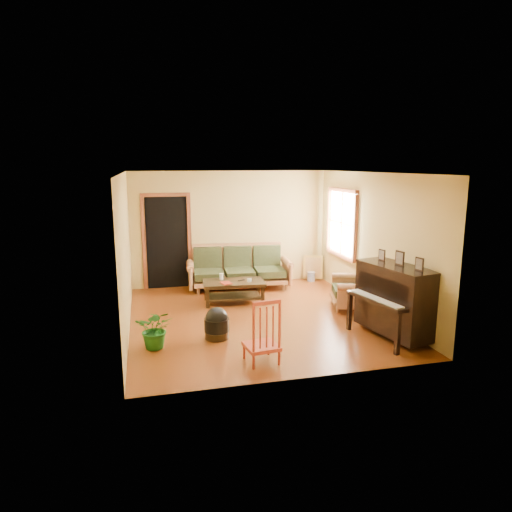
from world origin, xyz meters
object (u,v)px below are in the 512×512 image
object	(u,v)px
piano	(395,302)
footstool	(217,327)
sofa	(239,267)
potted_plant	(156,329)
coffee_table	(234,292)
ceramic_crock	(311,277)
armchair	(352,286)
red_chair	(261,330)

from	to	relation	value
piano	footstool	distance (m)	2.87
sofa	potted_plant	size ratio (longest dim) A/B	3.64
coffee_table	ceramic_crock	world-z (taller)	coffee_table
armchair	sofa	bearing A→B (deg)	149.65
sofa	coffee_table	distance (m)	1.11
coffee_table	armchair	bearing A→B (deg)	-22.97
coffee_table	piano	size ratio (longest dim) A/B	0.91
coffee_table	potted_plant	xyz separation A→B (m)	(-1.59, -2.00, 0.09)
coffee_table	red_chair	bearing A→B (deg)	-93.35
ceramic_crock	red_chair	bearing A→B (deg)	-119.22
armchair	piano	bearing A→B (deg)	-73.67
sofa	footstool	bearing A→B (deg)	-104.31
red_chair	ceramic_crock	xyz separation A→B (m)	(2.29, 4.09, -0.36)
sofa	ceramic_crock	xyz separation A→B (m)	(1.79, 0.21, -0.37)
piano	red_chair	distance (m)	2.34
ceramic_crock	armchair	bearing A→B (deg)	-89.44
piano	red_chair	world-z (taller)	piano
red_chair	potted_plant	distance (m)	1.67
sofa	armchair	size ratio (longest dim) A/B	2.53
coffee_table	piano	bearing A→B (deg)	-48.88
coffee_table	piano	xyz separation A→B (m)	(2.14, -2.45, 0.37)
sofa	potted_plant	distance (m)	3.58
armchair	ceramic_crock	xyz separation A→B (m)	(-0.02, 2.14, -0.34)
coffee_table	footstool	distance (m)	1.93
footstool	ceramic_crock	world-z (taller)	footstool
footstool	coffee_table	bearing A→B (deg)	70.73
piano	footstool	bearing A→B (deg)	155.73
potted_plant	coffee_table	bearing A→B (deg)	51.41
sofa	piano	distance (m)	3.92
coffee_table	ceramic_crock	bearing A→B (deg)	30.24
coffee_table	piano	world-z (taller)	piano
piano	red_chair	bearing A→B (deg)	178.41
armchair	ceramic_crock	world-z (taller)	armchair
red_chair	potted_plant	bearing A→B (deg)	141.61
armchair	red_chair	bearing A→B (deg)	-123.39
piano	ceramic_crock	distance (m)	3.72
sofa	footstool	size ratio (longest dim) A/B	5.63
armchair	red_chair	size ratio (longest dim) A/B	0.94
potted_plant	armchair	bearing A→B (deg)	16.25
red_chair	ceramic_crock	distance (m)	4.70
piano	red_chair	xyz separation A→B (m)	(-2.30, -0.41, -0.12)
coffee_table	ceramic_crock	distance (m)	2.46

